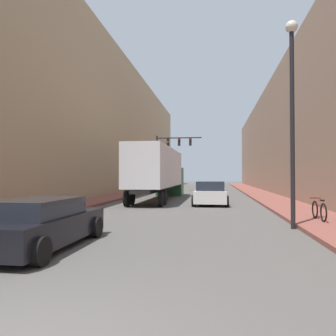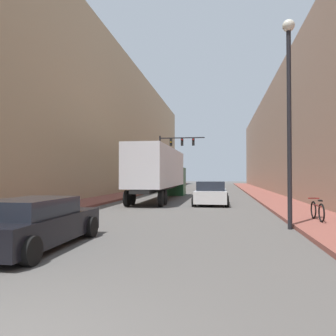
{
  "view_description": "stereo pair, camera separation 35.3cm",
  "coord_description": "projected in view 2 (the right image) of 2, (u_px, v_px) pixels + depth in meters",
  "views": [
    {
      "loc": [
        2.18,
        -3.02,
        1.94
      ],
      "look_at": [
        -0.66,
        16.49,
        2.37
      ],
      "focal_mm": 35.0,
      "sensor_mm": 36.0,
      "label": 1
    },
    {
      "loc": [
        2.53,
        -2.97,
        1.94
      ],
      "look_at": [
        -0.66,
        16.49,
        2.37
      ],
      "focal_mm": 35.0,
      "sensor_mm": 36.0,
      "label": 2
    }
  ],
  "objects": [
    {
      "name": "semi_truck",
      "position": [
        161.0,
        171.0,
        25.78
      ],
      "size": [
        2.44,
        14.01,
        3.93
      ],
      "color": "silver",
      "rests_on": "ground"
    },
    {
      "name": "parked_bicycle",
      "position": [
        317.0,
        211.0,
        12.97
      ],
      "size": [
        0.44,
        1.82,
        0.86
      ],
      "color": "black",
      "rests_on": "sidewalk_right"
    },
    {
      "name": "building_left",
      "position": [
        94.0,
        120.0,
        34.82
      ],
      "size": [
        6.0,
        80.0,
        15.54
      ],
      "color": "tan",
      "rests_on": "ground"
    },
    {
      "name": "traffic_signal_gantry",
      "position": [
        171.0,
        152.0,
        40.04
      ],
      "size": [
        5.58,
        0.35,
        6.78
      ],
      "color": "black",
      "rests_on": "ground"
    },
    {
      "name": "sidewalk_left",
      "position": [
        134.0,
        193.0,
        33.95
      ],
      "size": [
        2.78,
        80.0,
        0.15
      ],
      "color": "brown",
      "rests_on": "ground"
    },
    {
      "name": "sedan_car",
      "position": [
        36.0,
        224.0,
        8.76
      ],
      "size": [
        1.98,
        4.59,
        1.33
      ],
      "color": "black",
      "rests_on": "ground"
    },
    {
      "name": "suv_car",
      "position": [
        211.0,
        193.0,
        21.58
      ],
      "size": [
        2.25,
        4.64,
        1.54
      ],
      "color": "silver",
      "rests_on": "ground"
    },
    {
      "name": "street_lamp",
      "position": [
        289.0,
        96.0,
        11.83
      ],
      "size": [
        0.44,
        0.44,
        7.6
      ],
      "color": "black",
      "rests_on": "ground"
    },
    {
      "name": "sidewalk_right",
      "position": [
        263.0,
        194.0,
        31.85
      ],
      "size": [
        2.78,
        80.0,
        0.15
      ],
      "color": "brown",
      "rests_on": "ground"
    },
    {
      "name": "building_right",
      "position": [
        310.0,
        133.0,
        31.27
      ],
      "size": [
        6.0,
        80.0,
        11.98
      ],
      "color": "#997A66",
      "rests_on": "ground"
    }
  ]
}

